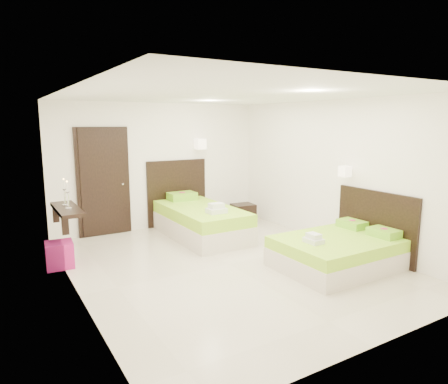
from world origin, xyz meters
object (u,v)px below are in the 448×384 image
bed_single (199,219)px  nightstand (243,213)px  ottoman (60,255)px  bed_double (340,250)px

bed_single → nightstand: 1.39m
bed_single → ottoman: bed_single is taller
bed_single → nightstand: bed_single is taller
nightstand → ottoman: size_ratio=1.17×
bed_double → ottoman: size_ratio=4.51×
ottoman → bed_double: bearing=-30.4°
bed_single → nightstand: size_ratio=4.85×
bed_double → nightstand: size_ratio=3.84×
bed_double → ottoman: (-3.72, 2.19, -0.07)m
bed_double → nightstand: (0.25, 3.08, -0.06)m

